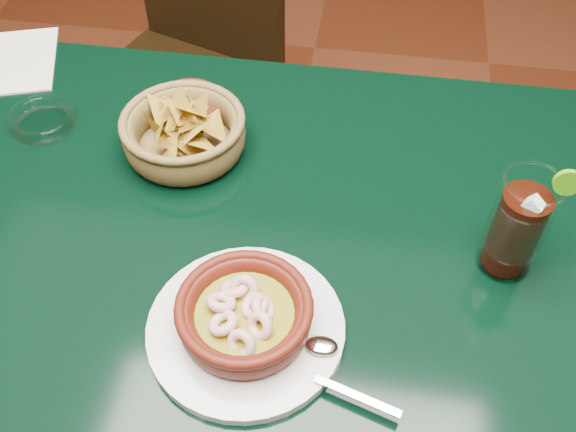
# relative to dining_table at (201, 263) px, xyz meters

# --- Properties ---
(ground) EXTENTS (7.00, 7.00, 0.00)m
(ground) POSITION_rel_dining_table_xyz_m (0.00, 0.00, -0.65)
(ground) COLOR #471C0C
(ground) RESTS_ON ground
(dining_table) EXTENTS (1.20, 0.80, 0.75)m
(dining_table) POSITION_rel_dining_table_xyz_m (0.00, 0.00, 0.00)
(dining_table) COLOR black
(dining_table) RESTS_ON ground
(dining_chair) EXTENTS (0.54, 0.54, 0.92)m
(dining_chair) POSITION_rel_dining_table_xyz_m (-0.23, 0.70, -0.15)
(dining_chair) COLOR black
(dining_chair) RESTS_ON ground
(shrimp_plate) EXTENTS (0.32, 0.25, 0.07)m
(shrimp_plate) POSITION_rel_dining_table_xyz_m (0.11, -0.17, 0.13)
(shrimp_plate) COLOR silver
(shrimp_plate) RESTS_ON dining_table
(chip_basket) EXTENTS (0.23, 0.23, 0.13)m
(chip_basket) POSITION_rel_dining_table_xyz_m (-0.05, 0.15, 0.13)
(chip_basket) COLOR brown
(chip_basket) RESTS_ON dining_table
(guacamole_ramekin) EXTENTS (0.14, 0.14, 0.05)m
(guacamole_ramekin) POSITION_rel_dining_table_xyz_m (-0.06, 0.23, 0.12)
(guacamole_ramekin) COLOR #451109
(guacamole_ramekin) RESTS_ON dining_table
(cola_drink) EXTENTS (0.16, 0.16, 0.18)m
(cola_drink) POSITION_rel_dining_table_xyz_m (0.44, -0.01, 0.18)
(cola_drink) COLOR white
(cola_drink) RESTS_ON dining_table
(glass_ashtray) EXTENTS (0.12, 0.12, 0.03)m
(glass_ashtray) POSITION_rel_dining_table_xyz_m (-0.30, 0.17, 0.11)
(glass_ashtray) COLOR white
(glass_ashtray) RESTS_ON dining_table
(paper_menu) EXTENTS (0.20, 0.23, 0.00)m
(paper_menu) POSITION_rel_dining_table_xyz_m (-0.42, 0.33, 0.10)
(paper_menu) COLOR beige
(paper_menu) RESTS_ON dining_table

